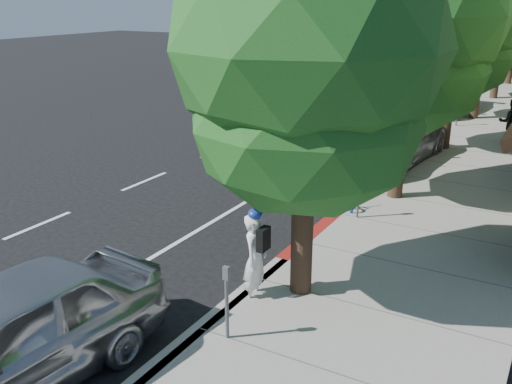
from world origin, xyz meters
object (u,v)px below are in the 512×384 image
Objects in this scene: street_tree_0 at (307,53)px; cyclist at (256,259)px; street_tree_3 at (486,13)px; dark_suv_far at (467,72)px; street_tree_1 at (409,19)px; white_pickup at (446,97)px; street_tree_4 at (506,4)px; dark_sedan at (380,116)px; pedestrian at (511,122)px; street_tree_2 at (457,19)px; silver_suv at (383,142)px; near_car_a at (1,339)px; bicycle at (330,193)px.

street_tree_0 reaches higher than cyclist.
dark_suv_far is at bearing 101.90° from street_tree_3.
white_pickup is (-1.46, 13.06, -4.00)m from street_tree_1.
street_tree_0 is at bearing -90.00° from street_tree_4.
dark_sedan is 4.93m from pedestrian.
street_tree_2 is at bearing 23.13° from pedestrian.
street_tree_3 is at bearing 86.28° from silver_suv.
street_tree_0 reaches higher than dark_suv_far.
street_tree_1 is 1.05× the size of street_tree_3.
cyclist reaches higher than near_car_a.
cyclist is 0.34× the size of near_car_a.
street_tree_3 is 22.91m from near_car_a.
dark_sedan is 18.14m from near_car_a.
near_car_a is 18.45m from pedestrian.
street_tree_1 is at bearing -79.63° from white_pickup.
street_tree_1 is 1.56× the size of near_car_a.
dark_sedan is (-2.94, 13.67, -3.74)m from street_tree_0.
cyclist is (-0.65, -18.55, -3.75)m from street_tree_3.
dark_suv_far is at bearing 97.72° from street_tree_2.
near_car_a is at bearing 63.16° from pedestrian.
street_tree_0 is at bearing -90.00° from street_tree_1.
street_tree_1 is at bearing -69.70° from dark_sedan.
street_tree_4 reaches higher than silver_suv.
silver_suv is 9.79m from white_pickup.
white_pickup is 6.60m from pedestrian.
near_car_a is (-2.48, -4.47, -3.61)m from street_tree_0.
cyclist is 0.32× the size of white_pickup.
silver_suv is (-1.40, -14.73, -4.13)m from street_tree_4.
street_tree_2 is 4.36× the size of cyclist.
silver_suv is 19.55m from dark_suv_far.
pedestrian is (1.97, -4.57, -3.60)m from street_tree_3.
pedestrian is at bearing 81.64° from street_tree_0.
street_tree_4 is (0.00, 18.00, 0.12)m from street_tree_1.
bicycle is at bearing 56.92° from pedestrian.
street_tree_0 is 18.00m from street_tree_3.
near_car_a is at bearing -119.07° from street_tree_0.
dark_sedan is at bearing 150.44° from street_tree_2.
street_tree_1 is at bearing -90.00° from street_tree_2.
white_pickup is at bearing 24.63° from bicycle.
street_tree_3 is at bearing 90.00° from street_tree_2.
street_tree_2 is at bearing 90.00° from street_tree_0.
silver_suv is 1.27× the size of dark_sedan.
near_car_a is (-2.48, -16.47, -3.74)m from street_tree_2.
pedestrian is at bearing 56.37° from silver_suv.
street_tree_1 reaches higher than dark_sedan.
cyclist is 0.39× the size of dark_sedan.
street_tree_2 reaches higher than dark_suv_far.
street_tree_2 is at bearing 68.23° from silver_suv.
bicycle is 14.52m from white_pickup.
street_tree_1 is at bearing -61.44° from silver_suv.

